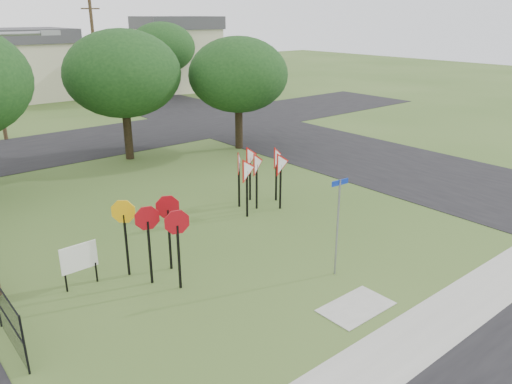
% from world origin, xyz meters
% --- Properties ---
extents(ground, '(140.00, 140.00, 0.00)m').
position_xyz_m(ground, '(0.00, 0.00, 0.00)').
color(ground, '#37541F').
extents(sidewalk, '(30.00, 1.60, 0.02)m').
position_xyz_m(sidewalk, '(0.00, -4.20, 0.01)').
color(sidewalk, '#999991').
rests_on(sidewalk, ground).
extents(planting_strip, '(30.00, 0.80, 0.02)m').
position_xyz_m(planting_strip, '(0.00, -5.40, 0.01)').
color(planting_strip, '#37541F').
rests_on(planting_strip, ground).
extents(street_right, '(8.00, 50.00, 0.02)m').
position_xyz_m(street_right, '(12.00, 10.00, 0.01)').
color(street_right, black).
rests_on(street_right, ground).
extents(street_far, '(60.00, 8.00, 0.02)m').
position_xyz_m(street_far, '(0.00, 20.00, 0.01)').
color(street_far, black).
rests_on(street_far, ground).
extents(curb_pad, '(2.00, 1.20, 0.02)m').
position_xyz_m(curb_pad, '(0.00, -2.40, 0.01)').
color(curb_pad, '#999991').
rests_on(curb_pad, ground).
extents(street_name_sign, '(0.62, 0.07, 3.02)m').
position_xyz_m(street_name_sign, '(0.94, -0.78, 1.73)').
color(street_name_sign, gray).
rests_on(street_name_sign, ground).
extents(stop_sign_cluster, '(1.83, 2.06, 2.44)m').
position_xyz_m(stop_sign_cluster, '(-3.32, 2.42, 1.81)').
color(stop_sign_cluster, black).
rests_on(stop_sign_cluster, ground).
extents(yield_sign_cluster, '(3.07, 1.89, 2.45)m').
position_xyz_m(yield_sign_cluster, '(2.77, 5.00, 1.80)').
color(yield_sign_cluster, black).
rests_on(yield_sign_cluster, ground).
extents(info_board, '(1.07, 0.07, 1.34)m').
position_xyz_m(info_board, '(-5.25, 3.41, 0.90)').
color(info_board, black).
rests_on(info_board, ground).
extents(far_pole_b, '(1.40, 0.24, 8.50)m').
position_xyz_m(far_pole_b, '(6.00, 28.00, 4.35)').
color(far_pole_b, '#4A3922').
rests_on(far_pole_b, ground).
extents(house_mid, '(8.40, 8.40, 6.20)m').
position_xyz_m(house_mid, '(4.00, 40.00, 3.15)').
color(house_mid, beige).
rests_on(house_mid, ground).
extents(house_right, '(8.30, 8.30, 7.20)m').
position_xyz_m(house_right, '(18.00, 36.00, 3.65)').
color(house_right, beige).
rests_on(house_right, ground).
extents(tree_near_mid, '(6.00, 6.00, 6.80)m').
position_xyz_m(tree_near_mid, '(2.00, 15.00, 4.54)').
color(tree_near_mid, black).
rests_on(tree_near_mid, ground).
extents(tree_near_right, '(5.60, 5.60, 6.33)m').
position_xyz_m(tree_near_right, '(8.00, 13.00, 4.22)').
color(tree_near_right, black).
rests_on(tree_near_right, ground).
extents(tree_far_right, '(6.00, 6.00, 6.80)m').
position_xyz_m(tree_far_right, '(14.00, 32.00, 4.54)').
color(tree_far_right, black).
rests_on(tree_far_right, ground).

